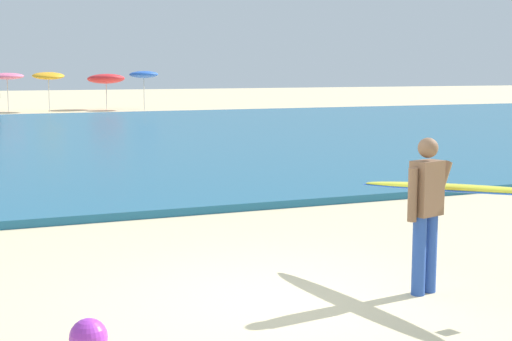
% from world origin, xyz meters
% --- Properties ---
extents(ground_plane, '(160.00, 160.00, 0.00)m').
position_xyz_m(ground_plane, '(0.00, 0.00, 0.00)').
color(ground_plane, beige).
extents(sea, '(120.00, 28.00, 0.14)m').
position_xyz_m(sea, '(0.00, 18.73, 0.07)').
color(sea, '#1E6084').
rests_on(sea, ground).
extents(surfer_with_board, '(1.30, 2.86, 1.73)m').
position_xyz_m(surfer_with_board, '(1.84, -0.28, 1.04)').
color(surfer_with_board, '#284CA3').
rests_on(surfer_with_board, ground).
extents(beach_umbrella_5, '(1.91, 1.92, 2.24)m').
position_xyz_m(beach_umbrella_5, '(-0.65, 38.12, 2.03)').
color(beach_umbrella_5, beige).
rests_on(beach_umbrella_5, ground).
extents(beach_umbrella_6, '(1.81, 1.84, 2.33)m').
position_xyz_m(beach_umbrella_6, '(1.54, 36.85, 2.05)').
color(beach_umbrella_6, beige).
rests_on(beach_umbrella_6, ground).
extents(beach_umbrella_7, '(2.25, 2.29, 2.24)m').
position_xyz_m(beach_umbrella_7, '(5.03, 37.89, 1.85)').
color(beach_umbrella_7, beige).
rests_on(beach_umbrella_7, ground).
extents(beach_umbrella_8, '(1.74, 1.75, 2.35)m').
position_xyz_m(beach_umbrella_8, '(7.10, 36.76, 2.11)').
color(beach_umbrella_8, beige).
rests_on(beach_umbrella_8, ground).
extents(beach_ball, '(0.33, 0.33, 0.33)m').
position_xyz_m(beach_ball, '(-2.13, -0.79, 0.17)').
color(beach_ball, purple).
rests_on(beach_ball, ground).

